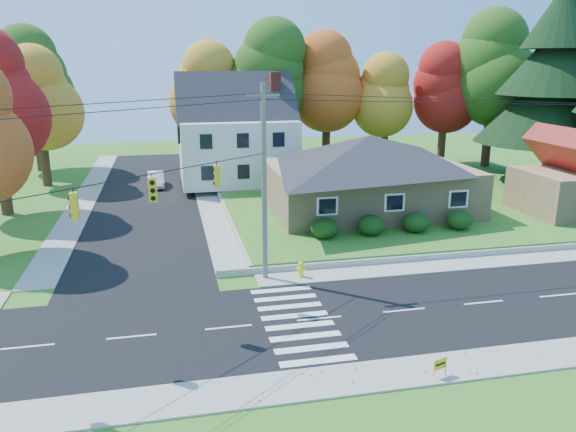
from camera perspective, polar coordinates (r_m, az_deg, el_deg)
ground at (r=25.17m, az=3.19°, el=-10.40°), size 120.00×120.00×0.00m
road_main at (r=25.17m, az=3.19°, el=-10.38°), size 90.00×8.00×0.02m
road_cross at (r=49.09m, az=-14.11°, el=2.05°), size 8.00×44.00×0.02m
sidewalk_north at (r=29.59m, az=0.62°, el=-6.22°), size 90.00×2.00×0.08m
sidewalk_south at (r=20.96m, az=6.96°, el=-16.06°), size 90.00×2.00×0.08m
lawn at (r=48.11m, az=11.55°, el=2.23°), size 30.00×30.00×0.50m
ranch_house at (r=41.10m, az=8.14°, el=4.47°), size 14.60×10.60×5.40m
colonial_house at (r=50.60m, az=-5.18°, el=8.11°), size 10.40×8.40×9.60m
garage at (r=44.73m, az=27.08°, el=3.26°), size 7.30×6.30×4.60m
hedge_row at (r=35.81m, az=10.67°, el=-0.77°), size 10.70×1.70×1.27m
traffic_infrastructure at (r=24.63m, az=2.20°, el=1.78°), size 38.10×10.66×10.00m
tree_lot_0 at (r=56.03m, az=-8.19°, el=12.54°), size 6.72×6.72×12.51m
tree_lot_1 at (r=55.77m, az=-1.82°, el=14.02°), size 7.84×7.84×14.60m
tree_lot_2 at (r=58.14m, az=3.99°, el=13.40°), size 7.28×7.28×13.56m
tree_lot_3 at (r=59.22m, az=9.95°, el=11.98°), size 6.16×6.16×11.47m
tree_lot_4 at (r=60.79m, az=15.71°, el=12.35°), size 6.72×6.72×12.51m
tree_lot_5 at (r=60.99m, az=20.17°, el=13.85°), size 8.40×8.40×15.64m
conifer_east_a at (r=54.97m, az=25.47°, el=12.33°), size 12.80×12.80×16.96m
tree_west_2 at (r=54.99m, az=-24.07°, el=10.82°), size 6.72×6.72×12.51m
tree_west_3 at (r=63.17m, az=-24.60°, el=12.38°), size 7.84×7.84×14.60m
white_car at (r=52.15m, az=-13.27°, el=3.65°), size 1.50×4.12×1.35m
fire_hydrant at (r=29.44m, az=1.32°, el=-5.52°), size 0.52×0.40×0.90m
yard_sign at (r=21.33m, az=15.21°, el=-14.34°), size 0.60×0.23×0.78m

